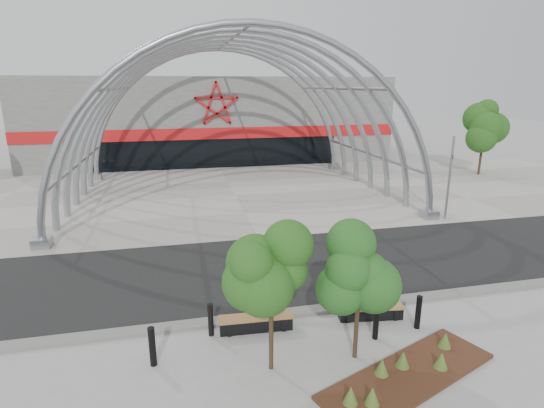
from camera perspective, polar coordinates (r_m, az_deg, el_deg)
ground at (r=14.74m, az=3.56°, el=-13.99°), size 140.00×140.00×0.00m
road at (r=17.75m, az=0.36°, el=-8.51°), size 140.00×7.00×0.02m
forecourt at (r=28.93m, az=-5.06°, el=1.12°), size 60.00×17.00×0.04m
kerb at (r=14.50m, az=3.85°, el=-14.26°), size 60.00×0.50×0.12m
arena_building at (r=45.97m, az=-8.34°, el=11.47°), size 34.00×15.24×8.00m
vault_canopy at (r=28.93m, az=-5.06°, el=1.12°), size 20.80×15.80×20.36m
planting_bed at (r=12.27m, az=17.65°, el=-20.86°), size 5.42×3.39×0.55m
signal_pole at (r=25.13m, az=22.77°, el=3.36°), size 0.15×0.66×4.66m
street_tree_0 at (r=10.74m, az=-0.12°, el=-9.59°), size 1.65×1.65×3.77m
street_tree_1 at (r=11.46m, az=11.73°, el=-8.67°), size 1.55×1.55×3.66m
bench_0 at (r=13.55m, az=-2.17°, el=-15.72°), size 2.31×0.62×0.48m
bench_1 at (r=14.48m, az=13.11°, el=-14.01°), size 2.15×0.74×0.44m
bollard_0 at (r=12.35m, az=-15.79°, el=-17.96°), size 0.18×0.18×1.14m
bollard_1 at (r=13.28m, az=-8.24°, el=-15.15°), size 0.17×0.17×1.04m
bollard_2 at (r=14.65m, az=-0.57°, el=-11.96°), size 0.16×0.16×0.98m
bollard_3 at (r=13.36m, az=13.82°, el=-15.24°), size 0.17×0.17×1.05m
bollard_4 at (r=14.21m, az=19.07°, el=-13.59°), size 0.17×0.17×1.09m
bg_tree_1 at (r=39.17m, az=26.73°, el=9.65°), size 2.70×2.70×5.91m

